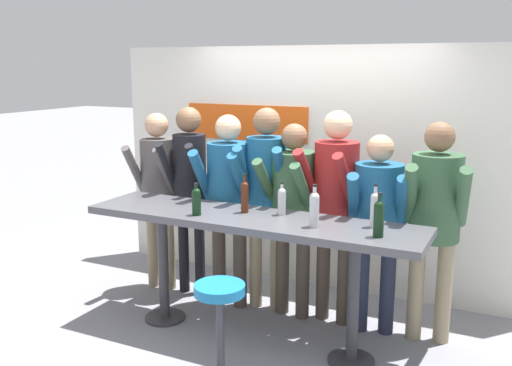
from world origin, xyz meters
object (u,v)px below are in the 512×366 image
at_px(person_center, 266,186).
at_px(wine_bottle_2, 314,208).
at_px(person_right, 335,194).
at_px(wine_bottle_1, 245,195).
at_px(person_left, 189,178).
at_px(person_center_left, 228,190).
at_px(tasting_table, 251,233).
at_px(wine_bottle_0, 282,200).
at_px(person_far_right, 378,214).
at_px(person_center_right, 293,200).
at_px(person_rightmost, 435,209).
at_px(bar_stool, 220,319).
at_px(wine_bottle_3, 375,208).
at_px(wine_bottle_5, 196,200).
at_px(person_far_left, 158,181).
at_px(wine_bottle_4, 379,217).

distance_m(person_center, wine_bottle_2, 0.99).
distance_m(person_right, wine_bottle_1, 0.79).
height_order(person_left, person_center_left, person_left).
bearing_deg(tasting_table, wine_bottle_0, 34.98).
bearing_deg(person_far_right, person_center_right, 168.21).
distance_m(person_center_left, wine_bottle_2, 1.20).
bearing_deg(person_right, wine_bottle_0, -112.44).
xyz_separation_m(tasting_table, wine_bottle_2, (0.56, -0.07, 0.29)).
relative_size(person_rightmost, wine_bottle_0, 6.74).
height_order(person_center, person_right, same).
bearing_deg(bar_stool, person_center_left, 116.16).
bearing_deg(wine_bottle_3, wine_bottle_5, -168.24).
relative_size(tasting_table, wine_bottle_0, 10.35).
bearing_deg(person_far_right, wine_bottle_1, -164.76).
height_order(person_far_left, person_far_right, person_far_left).
distance_m(person_center, person_center_right, 0.30).
bearing_deg(person_center_left, wine_bottle_3, -19.63).
relative_size(person_center_left, wine_bottle_4, 5.67).
height_order(person_left, person_rightmost, person_left).
relative_size(person_right, wine_bottle_0, 6.95).
bearing_deg(wine_bottle_1, person_center_left, 131.85).
bearing_deg(person_center, tasting_table, -87.27).
bearing_deg(wine_bottle_1, person_right, 42.37).
relative_size(person_center_left, person_rightmost, 1.00).
bearing_deg(person_right, person_left, -171.02).
height_order(person_far_right, wine_bottle_4, person_far_right).
xyz_separation_m(person_center, wine_bottle_2, (0.71, -0.68, 0.03)).
bearing_deg(wine_bottle_1, person_center, 96.44).
bearing_deg(person_center, wine_bottle_0, -64.17).
bearing_deg(wine_bottle_2, person_center_right, 124.05).
bearing_deg(person_center_left, person_far_right, -2.22).
bearing_deg(person_right, person_far_right, 2.06).
distance_m(wine_bottle_3, wine_bottle_4, 0.24).
relative_size(person_left, wine_bottle_3, 5.64).
relative_size(bar_stool, wine_bottle_5, 2.88).
xyz_separation_m(person_far_right, wine_bottle_4, (0.17, -0.67, 0.16)).
bearing_deg(wine_bottle_0, wine_bottle_5, -153.59).
bearing_deg(wine_bottle_0, person_center, 127.11).
bearing_deg(wine_bottle_2, wine_bottle_3, 25.48).
bearing_deg(tasting_table, person_rightmost, 25.16).
distance_m(tasting_table, wine_bottle_3, 1.01).
xyz_separation_m(wine_bottle_1, wine_bottle_5, (-0.31, -0.24, -0.02)).
distance_m(tasting_table, person_center_left, 0.74).
distance_m(person_left, person_rightmost, 2.27).
height_order(person_far_left, person_right, person_right).
relative_size(person_center_right, wine_bottle_4, 5.49).
bearing_deg(person_far_right, wine_bottle_3, -90.78).
distance_m(tasting_table, person_far_left, 1.45).
bearing_deg(person_center_left, wine_bottle_1, -52.41).
height_order(person_center_left, person_center_right, person_center_left).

